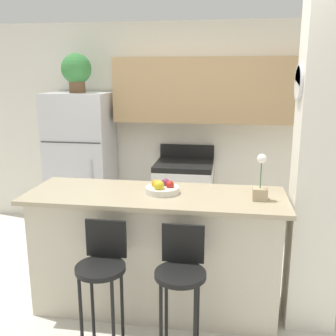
% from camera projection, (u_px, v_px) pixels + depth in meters
% --- Properties ---
extents(ground_plane, '(14.00, 14.00, 0.00)m').
position_uv_depth(ground_plane, '(156.00, 305.00, 3.38)').
color(ground_plane, beige).
extents(wall_back, '(5.60, 0.38, 2.55)m').
position_uv_depth(wall_back, '(197.00, 113.00, 4.80)').
color(wall_back, silver).
rests_on(wall_back, ground_plane).
extents(pillar_right, '(0.38, 0.32, 2.55)m').
position_uv_depth(pillar_right, '(319.00, 166.00, 2.88)').
color(pillar_right, silver).
rests_on(pillar_right, ground_plane).
extents(counter_bar, '(2.07, 0.72, 1.00)m').
position_uv_depth(counter_bar, '(156.00, 251.00, 3.26)').
color(counter_bar, beige).
rests_on(counter_bar, ground_plane).
extents(refrigerator, '(0.75, 0.63, 1.71)m').
position_uv_depth(refrigerator, '(81.00, 163.00, 4.88)').
color(refrigerator, silver).
rests_on(refrigerator, ground_plane).
extents(stove_range, '(0.68, 0.66, 1.07)m').
position_uv_depth(stove_range, '(184.00, 198.00, 4.77)').
color(stove_range, white).
rests_on(stove_range, ground_plane).
extents(bar_stool_left, '(0.35, 0.35, 0.93)m').
position_uv_depth(bar_stool_left, '(102.00, 268.00, 2.74)').
color(bar_stool_left, black).
rests_on(bar_stool_left, ground_plane).
extents(bar_stool_right, '(0.35, 0.35, 0.93)m').
position_uv_depth(bar_stool_right, '(181.00, 274.00, 2.66)').
color(bar_stool_right, black).
rests_on(bar_stool_right, ground_plane).
extents(potted_plant_on_fridge, '(0.35, 0.35, 0.46)m').
position_uv_depth(potted_plant_on_fridge, '(76.00, 71.00, 4.61)').
color(potted_plant_on_fridge, brown).
rests_on(potted_plant_on_fridge, refrigerator).
extents(orchid_vase, '(0.11, 0.11, 0.36)m').
position_uv_depth(orchid_vase, '(260.00, 186.00, 2.96)').
color(orchid_vase, tan).
rests_on(orchid_vase, counter_bar).
extents(fruit_bowl, '(0.27, 0.27, 0.12)m').
position_uv_depth(fruit_bowl, '(162.00, 188.00, 3.14)').
color(fruit_bowl, silver).
rests_on(fruit_bowl, counter_bar).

